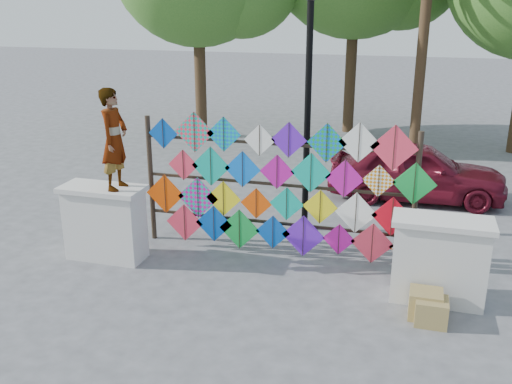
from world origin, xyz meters
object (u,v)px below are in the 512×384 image
kite_rack (279,189)px  lamppost (308,89)px  vendor_woman (114,139)px  sedan (416,171)px

kite_rack → lamppost: size_ratio=1.11×
kite_rack → vendor_woman: bearing=-159.5°
vendor_woman → lamppost: lamppost is taller
sedan → lamppost: lamppost is taller
kite_rack → vendor_woman: vendor_woman is taller
vendor_woman → sedan: size_ratio=0.43×
vendor_woman → sedan: bearing=-46.2°
vendor_woman → sedan: 6.75m
sedan → lamppost: bearing=137.3°
kite_rack → vendor_woman: 2.80m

